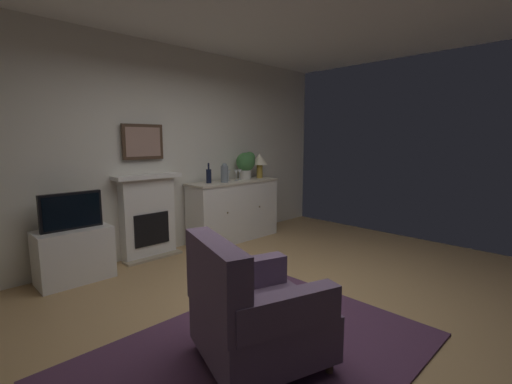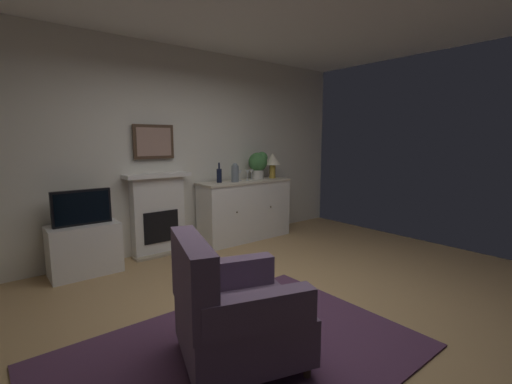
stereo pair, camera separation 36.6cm
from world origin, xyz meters
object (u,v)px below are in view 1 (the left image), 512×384
object	(u,v)px
potted_plant_small	(246,163)
wine_bottle	(209,176)
tv_set	(71,211)
table_lamp	(260,161)
wine_glass_center	(236,173)
fireplace_unit	(148,216)
tv_cabinet	(74,255)
wine_glass_left	(229,173)
framed_picture	(143,142)
armchair	(253,313)
wine_glass_right	(240,172)
vase_decorative	(224,173)
sideboard_cabinet	(234,210)

from	to	relation	value
potted_plant_small	wine_bottle	bearing A→B (deg)	-179.40
tv_set	table_lamp	bearing A→B (deg)	0.16
wine_glass_center	fireplace_unit	bearing A→B (deg)	171.88
wine_bottle	potted_plant_small	size ratio (longest dim) A/B	0.67
table_lamp	wine_bottle	size ratio (longest dim) A/B	1.38
wine_glass_center	tv_cabinet	xyz separation A→B (m)	(-2.35, 0.03, -0.75)
table_lamp	wine_glass_left	world-z (taller)	table_lamp
table_lamp	wine_bottle	distance (m)	1.02
tv_cabinet	potted_plant_small	world-z (taller)	potted_plant_small
framed_picture	armchair	world-z (taller)	framed_picture
wine_glass_right	vase_decorative	distance (m)	0.38
tv_cabinet	vase_decorative	bearing A→B (deg)	-1.78
wine_bottle	vase_decorative	distance (m)	0.24
fireplace_unit	wine_glass_center	xyz separation A→B (m)	(1.38, -0.20, 0.49)
wine_glass_center	wine_glass_right	world-z (taller)	same
wine_glass_left	wine_glass_right	bearing A→B (deg)	-2.01
armchair	tv_set	bearing A→B (deg)	98.72
wine_glass_center	potted_plant_small	world-z (taller)	potted_plant_small
vase_decorative	armchair	world-z (taller)	vase_decorative
armchair	wine_glass_left	bearing A→B (deg)	52.65
wine_glass_center	wine_bottle	bearing A→B (deg)	173.28
vase_decorative	framed_picture	bearing A→B (deg)	166.30
fireplace_unit	wine_glass_left	bearing A→B (deg)	-6.48
fireplace_unit	table_lamp	world-z (taller)	table_lamp
fireplace_unit	tv_cabinet	world-z (taller)	fireplace_unit
fireplace_unit	tv_cabinet	xyz separation A→B (m)	(-0.97, -0.16, -0.25)
potted_plant_small	tv_set	bearing A→B (deg)	-178.83
tv_set	potted_plant_small	world-z (taller)	potted_plant_small
wine_bottle	tv_cabinet	distance (m)	2.01
vase_decorative	armchair	distance (m)	3.01
fireplace_unit	vase_decorative	size ratio (longest dim) A/B	3.91
wine_glass_center	tv_set	size ratio (longest dim) A/B	0.27
tv_set	vase_decorative	bearing A→B (deg)	-1.14
sideboard_cabinet	wine_glass_left	world-z (taller)	wine_glass_left
framed_picture	wine_bottle	world-z (taller)	framed_picture
wine_bottle	armchair	xyz separation A→B (m)	(-1.50, -2.46, -0.65)
wine_glass_left	tv_set	xyz separation A→B (m)	(-2.24, -0.04, -0.26)
fireplace_unit	wine_glass_left	distance (m)	1.37
framed_picture	table_lamp	size ratio (longest dim) A/B	1.38
vase_decorative	table_lamp	bearing A→B (deg)	3.65
fireplace_unit	sideboard_cabinet	bearing A→B (deg)	-7.54
wine_bottle	tv_cabinet	size ratio (longest dim) A/B	0.39
wine_glass_left	wine_glass_center	distance (m)	0.12
potted_plant_small	armchair	size ratio (longest dim) A/B	0.43
table_lamp	tv_set	distance (m)	2.91
framed_picture	wine_glass_left	world-z (taller)	framed_picture
fireplace_unit	potted_plant_small	bearing A→B (deg)	-4.59
fireplace_unit	armchair	bearing A→B (deg)	-103.13
framed_picture	vase_decorative	distance (m)	1.24
vase_decorative	tv_cabinet	distance (m)	2.23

